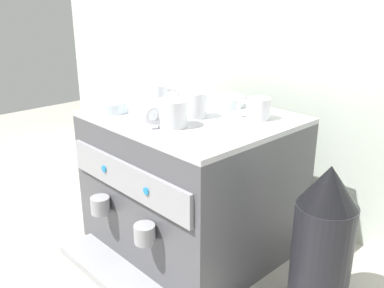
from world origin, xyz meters
TOP-DOWN VIEW (x-y plane):
  - ground_plane at (0.00, 0.00)m, footprint 4.00×4.00m
  - tiled_backsplash_wall at (0.00, 0.40)m, footprint 2.80×0.03m
  - espresso_machine at (0.00, -0.00)m, footprint 0.56×0.59m
  - ceramic_cup_0 at (-0.13, -0.01)m, footprint 0.08×0.09m
  - ceramic_cup_1 at (0.16, 0.10)m, footprint 0.10×0.07m
  - ceramic_cup_2 at (0.05, -0.12)m, footprint 0.08×0.12m
  - ceramic_cup_3 at (0.02, -0.01)m, footprint 0.10×0.07m
  - ceramic_bowl_0 at (-0.19, -0.15)m, footprint 0.10×0.10m
  - ceramic_bowl_1 at (-0.14, 0.12)m, footprint 0.10×0.10m
  - ceramic_bowl_2 at (-0.06, -0.11)m, footprint 0.11×0.11m
  - ceramic_bowl_3 at (-0.00, 0.15)m, footprint 0.12×0.12m
  - coffee_grinder at (0.44, 0.03)m, footprint 0.15×0.15m
  - milk_pitcher at (-0.40, 0.01)m, footprint 0.10×0.10m

SIDE VIEW (x-z plane):
  - ground_plane at x=0.00m, z-range 0.00..0.00m
  - milk_pitcher at x=-0.40m, z-range 0.00..0.12m
  - coffee_grinder at x=0.44m, z-range 0.00..0.39m
  - espresso_machine at x=0.00m, z-range 0.00..0.43m
  - ceramic_bowl_3 at x=0.00m, z-range 0.43..0.46m
  - ceramic_bowl_0 at x=-0.19m, z-range 0.43..0.46m
  - ceramic_bowl_2 at x=-0.06m, z-range 0.43..0.47m
  - ceramic_bowl_1 at x=-0.14m, z-range 0.43..0.47m
  - ceramic_cup_1 at x=0.16m, z-range 0.43..0.49m
  - ceramic_cup_0 at x=-0.13m, z-range 0.43..0.51m
  - ceramic_cup_3 at x=0.02m, z-range 0.43..0.51m
  - ceramic_cup_2 at x=0.05m, z-range 0.43..0.51m
  - tiled_backsplash_wall at x=0.00m, z-range 0.00..0.95m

